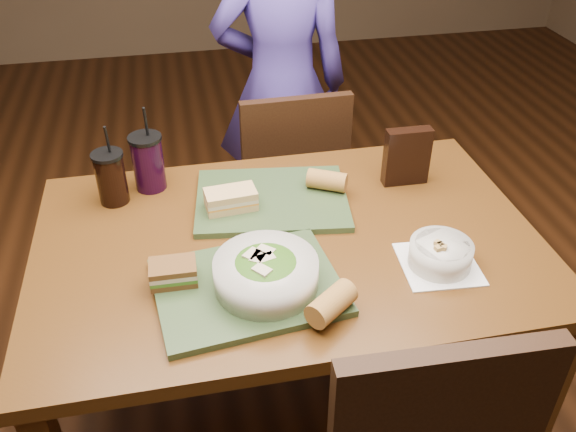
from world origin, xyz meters
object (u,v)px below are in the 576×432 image
object	(u,v)px
diner	(281,86)
salad_bowl	(266,272)
sandwich_far	(231,199)
baguette_far	(327,180)
chair_far	(291,184)
baguette_near	(331,304)
cup_berry	(148,162)
tray_far	(272,200)
dining_table	(288,265)
tray_near	(248,287)
sandwich_near	(173,272)
chip_bag	(407,157)
cup_cola	(111,177)
soup_bowl	(440,254)

from	to	relation	value
diner	salad_bowl	world-z (taller)	diner
diner	sandwich_far	world-z (taller)	diner
sandwich_far	baguette_far	distance (m)	0.28
chair_far	baguette_near	distance (m)	1.02
cup_berry	tray_far	bearing A→B (deg)	-24.27
dining_table	tray_near	world-z (taller)	tray_near
sandwich_near	chip_bag	bearing A→B (deg)	25.89
salad_bowl	sandwich_far	bearing A→B (deg)	96.87
sandwich_far	baguette_near	world-z (taller)	baguette_near
cup_cola	baguette_near	bearing A→B (deg)	-50.34
baguette_near	cup_berry	world-z (taller)	cup_berry
baguette_far	chair_far	bearing A→B (deg)	90.71
baguette_far	dining_table	bearing A→B (deg)	-129.24
dining_table	diner	distance (m)	1.02
chair_far	tray_near	xyz separation A→B (m)	(-0.28, -0.84, 0.27)
baguette_near	chip_bag	distance (m)	0.62
sandwich_near	tray_near	bearing A→B (deg)	-15.44
soup_bowl	cup_cola	distance (m)	0.90
salad_bowl	sandwich_far	world-z (taller)	salad_bowl
diner	sandwich_near	size ratio (longest dim) A/B	13.55
chair_far	diner	distance (m)	0.42
baguette_far	soup_bowl	bearing A→B (deg)	-62.37
chair_far	diner	size ratio (longest dim) A/B	0.60
dining_table	chair_far	bearing A→B (deg)	77.69
diner	soup_bowl	size ratio (longest dim) A/B	7.47
baguette_far	tray_far	bearing A→B (deg)	-175.75
dining_table	cup_berry	distance (m)	0.50
baguette_far	chip_bag	distance (m)	0.24
soup_bowl	cup_cola	size ratio (longest dim) A/B	0.83
soup_bowl	sandwich_far	size ratio (longest dim) A/B	1.38
soup_bowl	baguette_near	size ratio (longest dim) A/B	1.68
tray_near	cup_cola	world-z (taller)	cup_cola
tray_near	salad_bowl	world-z (taller)	salad_bowl
chair_far	baguette_near	world-z (taller)	chair_far
cup_cola	salad_bowl	bearing A→B (deg)	-52.16
chair_far	sandwich_near	distance (m)	0.96
chip_bag	tray_near	bearing A→B (deg)	-143.08
diner	cup_cola	size ratio (longest dim) A/B	6.23
baguette_far	cup_cola	xyz separation A→B (m)	(-0.59, 0.08, 0.03)
chair_far	chip_bag	size ratio (longest dim) A/B	5.10
soup_bowl	salad_bowl	bearing A→B (deg)	-178.69
dining_table	chair_far	xyz separation A→B (m)	(0.14, 0.66, -0.17)
salad_bowl	cup_berry	xyz separation A→B (m)	(-0.25, 0.51, 0.03)
tray_far	cup_berry	world-z (taller)	cup_berry
tray_far	sandwich_far	xyz separation A→B (m)	(-0.12, -0.03, 0.04)
chair_far	sandwich_near	world-z (taller)	chair_far
tray_far	chip_bag	bearing A→B (deg)	4.19
soup_bowl	sandwich_near	size ratio (longest dim) A/B	1.81
tray_far	cup_berry	bearing A→B (deg)	155.73
soup_bowl	cup_cola	xyz separation A→B (m)	(-0.78, 0.45, 0.04)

